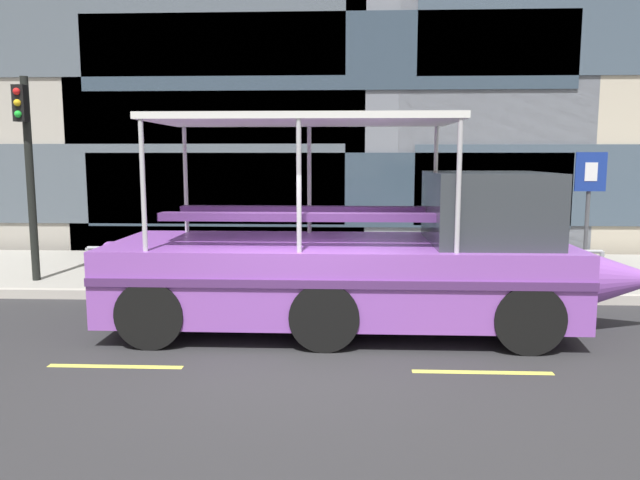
# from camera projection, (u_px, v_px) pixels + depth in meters

# --- Properties ---
(ground_plane) EXTENTS (120.00, 120.00, 0.00)m
(ground_plane) POSITION_uv_depth(u_px,v_px,m) (301.00, 352.00, 8.64)
(ground_plane) COLOR #2B2B2D
(sidewalk) EXTENTS (32.00, 4.80, 0.18)m
(sidewalk) POSITION_uv_depth(u_px,v_px,m) (319.00, 272.00, 14.17)
(sidewalk) COLOR #99968E
(sidewalk) RESTS_ON ground_plane
(curb_edge) EXTENTS (32.00, 0.18, 0.18)m
(curb_edge) POSITION_uv_depth(u_px,v_px,m) (313.00, 296.00, 11.71)
(curb_edge) COLOR #B2ADA3
(curb_edge) RESTS_ON ground_plane
(lane_centreline) EXTENTS (25.80, 0.12, 0.01)m
(lane_centreline) POSITION_uv_depth(u_px,v_px,m) (296.00, 369.00, 7.94)
(lane_centreline) COLOR #DBD64C
(lane_centreline) RESTS_ON ground_plane
(curb_guardrail) EXTENTS (10.14, 0.09, 0.80)m
(curb_guardrail) POSITION_uv_depth(u_px,v_px,m) (340.00, 261.00, 11.93)
(curb_guardrail) COLOR #9EA0A8
(curb_guardrail) RESTS_ON sidewalk
(traffic_light_pole) EXTENTS (0.24, 0.46, 4.17)m
(traffic_light_pole) POSITION_uv_depth(u_px,v_px,m) (27.00, 159.00, 12.41)
(traffic_light_pole) COLOR black
(traffic_light_pole) RESTS_ON sidewalk
(parking_sign) EXTENTS (0.60, 0.12, 2.66)m
(parking_sign) POSITION_uv_depth(u_px,v_px,m) (589.00, 196.00, 11.99)
(parking_sign) COLOR #4C4F54
(parking_sign) RESTS_ON sidewalk
(duck_tour_boat) EXTENTS (8.94, 2.65, 3.37)m
(duck_tour_boat) POSITION_uv_depth(u_px,v_px,m) (371.00, 262.00, 9.73)
(duck_tour_boat) COLOR purple
(duck_tour_boat) RESTS_ON ground_plane
(pedestrian_near_bow) EXTENTS (0.50, 0.24, 1.74)m
(pedestrian_near_bow) POSITION_uv_depth(u_px,v_px,m) (487.00, 231.00, 12.64)
(pedestrian_near_bow) COLOR black
(pedestrian_near_bow) RESTS_ON sidewalk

